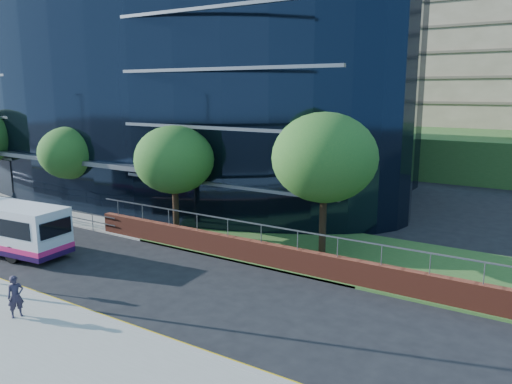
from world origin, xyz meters
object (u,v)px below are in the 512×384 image
Objects in this scene: tree_far_b at (70,153)px; tree_far_c at (174,160)px; tree_far_d at (324,158)px; pedestrian at (16,296)px.

tree_far_c reaches higher than tree_far_b.
tree_far_b is 10.02m from tree_far_c.
tree_far_d is at bearing 6.34° from tree_far_c.
tree_far_b reaches higher than pedestrian.
tree_far_c is 0.87× the size of tree_far_d.
tree_far_c reaches higher than pedestrian.
tree_far_b is at bearing -178.49° from tree_far_d.
tree_far_d is at bearing 1.51° from tree_far_b.
tree_far_d is (9.00, 1.00, 0.65)m from tree_far_c.
tree_far_d is 14.87m from pedestrian.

